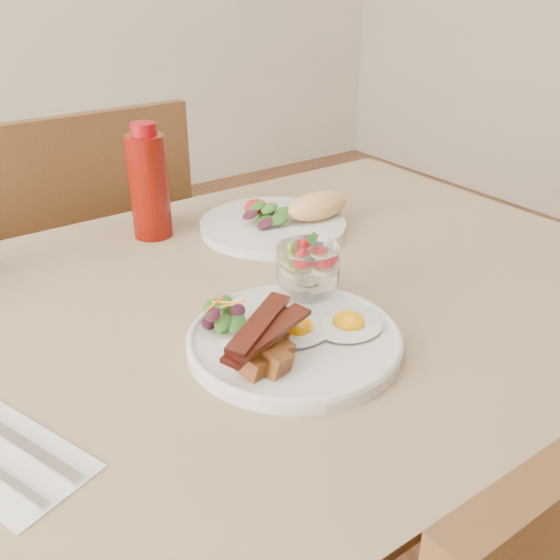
{
  "coord_description": "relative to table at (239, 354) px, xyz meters",
  "views": [
    {
      "loc": [
        -0.41,
        -0.68,
        1.2
      ],
      "look_at": [
        0.02,
        -0.08,
        0.82
      ],
      "focal_mm": 40.0,
      "sensor_mm": 36.0,
      "label": 1
    }
  ],
  "objects": [
    {
      "name": "bacon_potato_pile",
      "position": [
        -0.06,
        -0.16,
        0.13
      ],
      "size": [
        0.13,
        0.09,
        0.05
      ],
      "rotation": [
        0.0,
        0.0,
        -0.07
      ],
      "color": "brown",
      "rests_on": "main_plate"
    },
    {
      "name": "hot_sauce_bottle",
      "position": [
        0.03,
        0.34,
        0.17
      ],
      "size": [
        0.06,
        0.06,
        0.16
      ],
      "rotation": [
        0.0,
        0.0,
        -0.43
      ],
      "color": "#600C05",
      "rests_on": "table"
    },
    {
      "name": "chair_far",
      "position": [
        0.0,
        0.66,
        -0.14
      ],
      "size": [
        0.42,
        0.42,
        0.93
      ],
      "color": "brown",
      "rests_on": "ground"
    },
    {
      "name": "fried_eggs",
      "position": [
        0.04,
        -0.15,
        0.11
      ],
      "size": [
        0.17,
        0.13,
        0.03
      ],
      "rotation": [
        0.0,
        0.0,
        0.18
      ],
      "color": "silver",
      "rests_on": "main_plate"
    },
    {
      "name": "fruit_cup",
      "position": [
        0.08,
        -0.06,
        0.16
      ],
      "size": [
        0.09,
        0.09,
        0.09
      ],
      "rotation": [
        0.0,
        0.0,
        0.05
      ],
      "color": "white",
      "rests_on": "main_plate"
    },
    {
      "name": "napkin_cutlery",
      "position": [
        -0.36,
        -0.13,
        0.09
      ],
      "size": [
        0.16,
        0.21,
        0.01
      ],
      "rotation": [
        0.0,
        0.0,
        0.35
      ],
      "color": "white",
      "rests_on": "table"
    },
    {
      "name": "ketchup_bottle",
      "position": [
        0.01,
        0.3,
        0.18
      ],
      "size": [
        0.07,
        0.07,
        0.2
      ],
      "rotation": [
        0.0,
        0.0,
        0.01
      ],
      "color": "#600C05",
      "rests_on": "table"
    },
    {
      "name": "second_plate",
      "position": [
        0.22,
        0.19,
        0.11
      ],
      "size": [
        0.28,
        0.27,
        0.07
      ],
      "rotation": [
        0.0,
        0.0,
        0.06
      ],
      "color": "silver",
      "rests_on": "table"
    },
    {
      "name": "table",
      "position": [
        0.0,
        0.0,
        0.0
      ],
      "size": [
        1.33,
        0.88,
        0.75
      ],
      "color": "brown",
      "rests_on": "ground"
    },
    {
      "name": "side_salad",
      "position": [
        -0.06,
        -0.07,
        0.12
      ],
      "size": [
        0.07,
        0.06,
        0.04
      ],
      "rotation": [
        0.0,
        0.0,
        0.11
      ],
      "color": "#1A4412",
      "rests_on": "main_plate"
    },
    {
      "name": "main_plate",
      "position": [
        0.0,
        -0.14,
        0.1
      ],
      "size": [
        0.28,
        0.28,
        0.02
      ],
      "primitive_type": "cylinder",
      "color": "silver",
      "rests_on": "table"
    }
  ]
}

